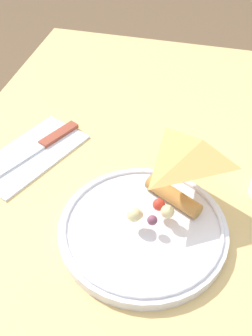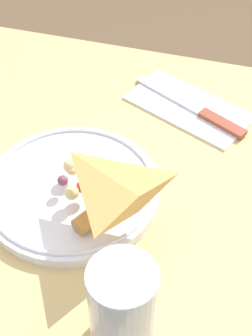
{
  "view_description": "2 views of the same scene",
  "coord_description": "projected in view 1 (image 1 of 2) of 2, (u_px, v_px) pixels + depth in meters",
  "views": [
    {
      "loc": [
        0.53,
        0.13,
        1.24
      ],
      "look_at": [
        0.09,
        0.02,
        0.82
      ],
      "focal_mm": 45.0,
      "sensor_mm": 36.0,
      "label": 1
    },
    {
      "loc": [
        -0.06,
        0.49,
        1.29
      ],
      "look_at": [
        0.07,
        0.05,
        0.81
      ],
      "focal_mm": 55.0,
      "sensor_mm": 36.0,
      "label": 2
    }
  ],
  "objects": [
    {
      "name": "plate_pizza",
      "position": [
        145.0,
        226.0,
        0.62
      ],
      "size": [
        0.25,
        0.25,
        0.05
      ],
      "color": "white",
      "rests_on": "dining_table"
    },
    {
      "name": "butter_knife",
      "position": [
        36.0,
        149.0,
        0.75
      ],
      "size": [
        0.21,
        0.12,
        0.01
      ],
      "rotation": [
        0.0,
        0.0,
        -0.47
      ],
      "color": "#99422D",
      "rests_on": "napkin_folded"
    },
    {
      "name": "dining_table",
      "position": [
        129.0,
        214.0,
        0.83
      ],
      "size": [
        0.93,
        0.64,
        0.74
      ],
      "color": "#DBB770",
      "rests_on": "ground_plane"
    },
    {
      "name": "napkin_folded",
      "position": [
        31.0,
        155.0,
        0.75
      ],
      "size": [
        0.23,
        0.17,
        0.0
      ],
      "rotation": [
        0.0,
        0.0,
        -0.41
      ],
      "color": "silver",
      "rests_on": "dining_table"
    }
  ]
}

